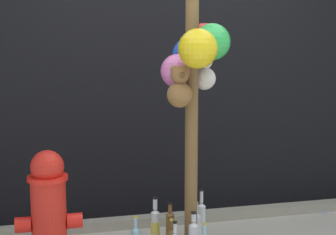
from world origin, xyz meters
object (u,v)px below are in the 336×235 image
bottle_7 (155,226)px  memorial_post (195,43)px  fire_hydrant (49,212)px  bottle_5 (201,220)px  bottle_3 (170,229)px  bottle_4 (196,228)px

bottle_7 → memorial_post: bearing=-47.7°
fire_hydrant → bottle_7: (0.77, 0.30, -0.27)m
fire_hydrant → bottle_5: bearing=14.6°
memorial_post → bottle_3: memorial_post is taller
fire_hydrant → bottle_3: size_ratio=2.37×
bottle_5 → bottle_7: (-0.36, 0.01, -0.01)m
fire_hydrant → bottle_7: 0.87m
bottle_3 → bottle_7: (-0.09, 0.09, -0.00)m
bottle_4 → bottle_7: 0.30m
bottle_4 → fire_hydrant: bearing=-169.6°
bottle_3 → bottle_7: size_ratio=0.94×
fire_hydrant → bottle_3: (0.86, 0.21, -0.27)m
fire_hydrant → bottle_3: bearing=13.8°
fire_hydrant → bottle_5: (1.13, 0.29, -0.25)m
fire_hydrant → bottle_4: size_ratio=2.40×
bottle_4 → bottle_7: (-0.29, 0.11, 0.01)m
memorial_post → bottle_5: 1.37m
bottle_5 → fire_hydrant: bearing=-165.4°
fire_hydrant → bottle_5: 1.20m
bottle_3 → bottle_5: (0.27, 0.08, 0.01)m
bottle_3 → bottle_4: bottle_3 is taller
bottle_4 → bottle_5: size_ratio=0.85×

